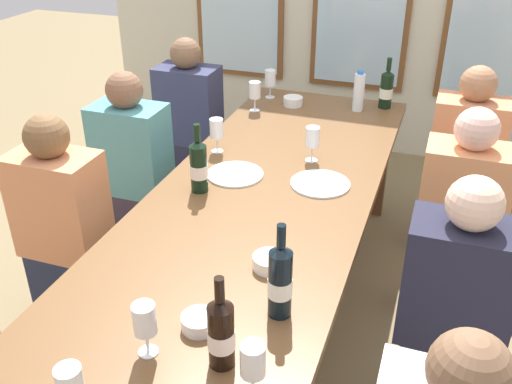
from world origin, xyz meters
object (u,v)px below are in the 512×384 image
at_px(water_bottle, 359,92).
at_px(seated_person_5, 450,318).
at_px(dining_table, 262,207).
at_px(seated_person_3, 462,169).
at_px(wine_glass_0, 253,361).
at_px(white_plate_1, 320,184).
at_px(seated_person_2, 190,129).
at_px(wine_glass_4, 255,91).
at_px(wine_bottle_2, 386,89).
at_px(wine_glass_6, 145,320).
at_px(wine_glass_3, 270,79).
at_px(white_plate_0, 235,174).
at_px(tasting_bowl_0, 270,262).
at_px(tasting_bowl_1, 199,322).
at_px(wine_bottle_1, 221,333).
at_px(seated_person_6, 134,177).
at_px(wine_bottle_3, 280,281).
at_px(wine_glass_1, 217,130).
at_px(wine_glass_2, 312,138).
at_px(wine_bottle_0, 199,166).
at_px(seated_person_7, 457,227).
at_px(tasting_bowl_2, 293,101).

height_order(water_bottle, seated_person_5, seated_person_5).
relative_size(dining_table, seated_person_3, 2.45).
bearing_deg(wine_glass_0, white_plate_1, 95.27).
distance_m(white_plate_1, seated_person_2, 1.38).
bearing_deg(wine_glass_4, dining_table, -68.93).
xyz_separation_m(dining_table, wine_bottle_2, (0.35, 1.25, 0.18)).
xyz_separation_m(wine_glass_0, wine_glass_6, (-0.34, 0.05, 0.00)).
distance_m(wine_bottle_2, wine_glass_3, 0.70).
height_order(white_plate_0, seated_person_5, seated_person_5).
bearing_deg(wine_glass_0, seated_person_2, 119.31).
relative_size(tasting_bowl_0, tasting_bowl_1, 1.09).
bearing_deg(wine_bottle_1, wine_glass_6, -171.50).
bearing_deg(wine_bottle_1, tasting_bowl_1, 137.10).
relative_size(white_plate_1, seated_person_6, 0.24).
relative_size(wine_bottle_1, seated_person_2, 0.27).
height_order(seated_person_5, seated_person_6, same).
distance_m(wine_bottle_2, tasting_bowl_0, 1.76).
xyz_separation_m(wine_bottle_3, wine_glass_3, (-0.65, 1.91, -0.01)).
bearing_deg(tasting_bowl_1, seated_person_3, 68.20).
bearing_deg(wine_bottle_3, wine_glass_0, -84.87).
distance_m(dining_table, wine_glass_1, 0.52).
height_order(dining_table, seated_person_5, seated_person_5).
xyz_separation_m(dining_table, wine_glass_2, (0.12, 0.40, 0.19)).
distance_m(wine_bottle_0, water_bottle, 1.30).
bearing_deg(wine_bottle_0, seated_person_5, -12.28).
distance_m(white_plate_0, seated_person_3, 1.35).
bearing_deg(wine_glass_0, seated_person_6, 130.48).
bearing_deg(wine_glass_1, wine_bottle_0, -78.13).
bearing_deg(wine_glass_6, dining_table, 89.58).
height_order(wine_bottle_0, wine_glass_4, wine_bottle_0).
bearing_deg(seated_person_5, dining_table, 160.39).
xyz_separation_m(tasting_bowl_1, seated_person_5, (0.75, 0.56, -0.24)).
relative_size(wine_glass_1, wine_glass_4, 1.00).
height_order(wine_glass_1, wine_glass_6, same).
bearing_deg(seated_person_3, white_plate_0, -139.20).
distance_m(seated_person_2, seated_person_7, 1.80).
bearing_deg(wine_glass_6, seated_person_3, 67.19).
bearing_deg(tasting_bowl_0, wine_bottle_3, -64.93).
distance_m(white_plate_0, wine_bottle_2, 1.24).
height_order(wine_bottle_1, wine_glass_1, wine_bottle_1).
bearing_deg(wine_glass_3, wine_bottle_2, 4.71).
height_order(white_plate_0, seated_person_7, seated_person_7).
relative_size(wine_glass_3, wine_glass_6, 1.00).
bearing_deg(dining_table, wine_glass_1, 135.76).
relative_size(wine_bottle_2, seated_person_6, 0.27).
bearing_deg(tasting_bowl_2, dining_table, -80.91).
distance_m(wine_bottle_2, wine_glass_4, 0.78).
bearing_deg(tasting_bowl_0, wine_bottle_2, 85.07).
bearing_deg(wine_bottle_0, wine_glass_0, -58.85).
bearing_deg(tasting_bowl_2, seated_person_5, -54.15).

